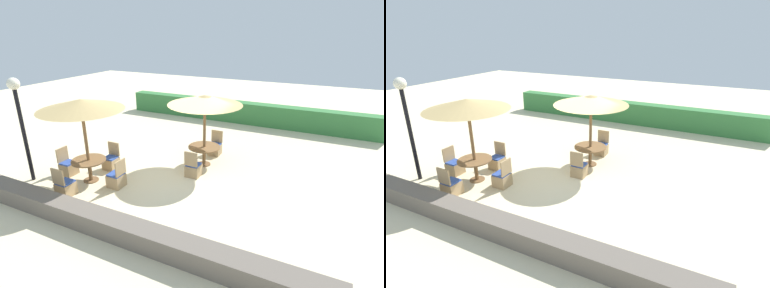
% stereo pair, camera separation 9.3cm
% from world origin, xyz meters
% --- Properties ---
extents(ground_plane, '(40.00, 40.00, 0.00)m').
position_xyz_m(ground_plane, '(0.00, 0.00, 0.00)').
color(ground_plane, beige).
extents(hedge_row, '(13.00, 0.70, 1.08)m').
position_xyz_m(hedge_row, '(0.00, 6.69, 0.54)').
color(hedge_row, '#387A3D').
rests_on(hedge_row, ground_plane).
extents(stone_border, '(10.00, 0.56, 0.51)m').
position_xyz_m(stone_border, '(0.00, -3.60, 0.25)').
color(stone_border, '#6B6056').
rests_on(stone_border, ground_plane).
extents(lamp_post, '(0.36, 0.36, 3.32)m').
position_xyz_m(lamp_post, '(-4.31, -2.48, 2.35)').
color(lamp_post, black).
rests_on(lamp_post, ground_plane).
extents(parasol_front_left, '(2.56, 2.56, 2.70)m').
position_xyz_m(parasol_front_left, '(-2.55, -1.71, 2.53)').
color(parasol_front_left, brown).
rests_on(parasol_front_left, ground_plane).
extents(round_table_front_left, '(1.08, 1.08, 0.74)m').
position_xyz_m(round_table_front_left, '(-2.55, -1.71, 0.58)').
color(round_table_front_left, brown).
rests_on(round_table_front_left, ground_plane).
extents(patio_chair_front_left_north, '(0.46, 0.46, 0.93)m').
position_xyz_m(patio_chair_front_left_north, '(-2.53, -0.71, 0.26)').
color(patio_chair_front_left_north, tan).
rests_on(patio_chair_front_left_north, ground_plane).
extents(patio_chair_front_left_east, '(0.46, 0.46, 0.93)m').
position_xyz_m(patio_chair_front_left_east, '(-1.53, -1.65, 0.26)').
color(patio_chair_front_left_east, tan).
rests_on(patio_chair_front_left_east, ground_plane).
extents(patio_chair_front_left_west, '(0.46, 0.46, 0.93)m').
position_xyz_m(patio_chair_front_left_west, '(-3.56, -1.68, 0.26)').
color(patio_chair_front_left_west, tan).
rests_on(patio_chair_front_left_west, ground_plane).
extents(patio_chair_front_left_south, '(0.46, 0.46, 0.93)m').
position_xyz_m(patio_chair_front_left_south, '(-2.56, -2.73, 0.26)').
color(patio_chair_front_left_south, tan).
rests_on(patio_chair_front_left_south, ground_plane).
extents(parasol_center, '(2.57, 2.57, 2.55)m').
position_xyz_m(parasol_center, '(0.28, 1.03, 2.38)').
color(parasol_center, brown).
rests_on(parasol_center, ground_plane).
extents(round_table_center, '(1.14, 1.14, 0.70)m').
position_xyz_m(round_table_center, '(0.28, 1.03, 0.57)').
color(round_table_center, brown).
rests_on(round_table_center, ground_plane).
extents(patio_chair_center_north, '(0.46, 0.46, 0.93)m').
position_xyz_m(patio_chair_center_north, '(0.28, 2.09, 0.26)').
color(patio_chair_center_north, tan).
rests_on(patio_chair_center_north, ground_plane).
extents(patio_chair_center_south, '(0.46, 0.46, 0.93)m').
position_xyz_m(patio_chair_center_south, '(0.33, 0.03, 0.26)').
color(patio_chair_center_south, tan).
rests_on(patio_chair_center_south, ground_plane).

